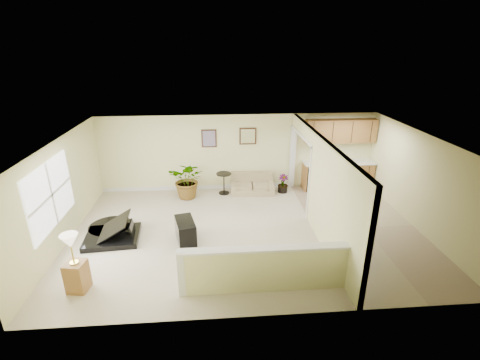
{
  "coord_description": "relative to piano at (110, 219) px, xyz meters",
  "views": [
    {
      "loc": [
        -0.82,
        -7.89,
        4.62
      ],
      "look_at": [
        -0.16,
        0.4,
        1.31
      ],
      "focal_mm": 26.0,
      "sensor_mm": 36.0,
      "label": 1
    }
  ],
  "objects": [
    {
      "name": "lamp_stand",
      "position": [
        -0.14,
        -2.03,
        0.02
      ],
      "size": [
        0.43,
        0.43,
        1.26
      ],
      "color": "#966031",
      "rests_on": "floor"
    },
    {
      "name": "floor",
      "position": [
        3.44,
        -0.03,
        -0.52
      ],
      "size": [
        9.0,
        9.0,
        0.0
      ],
      "primitive_type": "plane",
      "color": "beige",
      "rests_on": "ground"
    },
    {
      "name": "loveseat",
      "position": [
        3.86,
        2.58,
        -0.21
      ],
      "size": [
        1.43,
        0.87,
        0.8
      ],
      "rotation": [
        0.0,
        0.0,
        -0.06
      ],
      "color": "tan",
      "rests_on": "floor"
    },
    {
      "name": "ceiling",
      "position": [
        3.44,
        -0.03,
        1.98
      ],
      "size": [
        9.0,
        6.0,
        0.04
      ],
      "primitive_type": "cube",
      "color": "white",
      "rests_on": "back_wall"
    },
    {
      "name": "pony_half_wall",
      "position": [
        3.52,
        -2.33,
        0.0
      ],
      "size": [
        3.42,
        0.22,
        1.0
      ],
      "color": "beige",
      "rests_on": "floor"
    },
    {
      "name": "left_window",
      "position": [
        -1.04,
        -0.53,
        0.93
      ],
      "size": [
        0.05,
        2.15,
        1.45
      ],
      "primitive_type": "cube",
      "color": "white",
      "rests_on": "left_wall"
    },
    {
      "name": "right_wall",
      "position": [
        7.94,
        -0.03,
        0.73
      ],
      "size": [
        0.04,
        6.0,
        2.5
      ],
      "primitive_type": "cube",
      "color": "beige",
      "rests_on": "floor"
    },
    {
      "name": "front_wall",
      "position": [
        3.44,
        -3.03,
        0.73
      ],
      "size": [
        9.0,
        0.04,
        2.5
      ],
      "primitive_type": "cube",
      "color": "beige",
      "rests_on": "floor"
    },
    {
      "name": "interior_partition",
      "position": [
        5.24,
        0.22,
        0.7
      ],
      "size": [
        0.18,
        5.99,
        2.5
      ],
      "color": "beige",
      "rests_on": "floor"
    },
    {
      "name": "wall_mirror",
      "position": [
        3.74,
        2.94,
        1.28
      ],
      "size": [
        0.55,
        0.04,
        0.55
      ],
      "color": "#351E13",
      "rests_on": "back_wall"
    },
    {
      "name": "piano",
      "position": [
        0.0,
        0.0,
        0.0
      ],
      "size": [
        1.6,
        1.66,
        1.23
      ],
      "rotation": [
        0.0,
        0.0,
        0.08
      ],
      "color": "black",
      "rests_on": "floor"
    },
    {
      "name": "kitchen_cabinets",
      "position": [
        6.63,
        2.7,
        0.36
      ],
      "size": [
        2.36,
        0.65,
        2.33
      ],
      "color": "#966031",
      "rests_on": "floor"
    },
    {
      "name": "piano_bench",
      "position": [
        1.87,
        -0.32,
        -0.24
      ],
      "size": [
        0.6,
        0.91,
        0.56
      ],
      "primitive_type": "cube",
      "rotation": [
        0.0,
        0.0,
        0.23
      ],
      "color": "black",
      "rests_on": "floor"
    },
    {
      "name": "kitchen_vinyl",
      "position": [
        6.59,
        -0.03,
        -0.51
      ],
      "size": [
        2.7,
        6.0,
        0.01
      ],
      "primitive_type": "cube",
      "color": "gray",
      "rests_on": "floor"
    },
    {
      "name": "back_wall",
      "position": [
        3.44,
        2.97,
        0.73
      ],
      "size": [
        9.0,
        0.04,
        2.5
      ],
      "primitive_type": "cube",
      "color": "beige",
      "rests_on": "floor"
    },
    {
      "name": "small_plant",
      "position": [
        4.86,
        2.47,
        -0.26
      ],
      "size": [
        0.34,
        0.34,
        0.61
      ],
      "color": "black",
      "rests_on": "floor"
    },
    {
      "name": "left_wall",
      "position": [
        -1.06,
        -0.03,
        0.73
      ],
      "size": [
        0.04,
        6.0,
        2.5
      ],
      "primitive_type": "cube",
      "color": "beige",
      "rests_on": "floor"
    },
    {
      "name": "accent_table",
      "position": [
        2.93,
        2.51,
        -0.06
      ],
      "size": [
        0.48,
        0.48,
        0.7
      ],
      "color": "black",
      "rests_on": "floor"
    },
    {
      "name": "palm_plant",
      "position": [
        1.8,
        2.29,
        0.09
      ],
      "size": [
        1.32,
        1.22,
        1.22
      ],
      "color": "black",
      "rests_on": "floor"
    },
    {
      "name": "wall_art_left",
      "position": [
        2.49,
        2.94,
        1.23
      ],
      "size": [
        0.48,
        0.04,
        0.58
      ],
      "color": "#351E13",
      "rests_on": "back_wall"
    }
  ]
}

